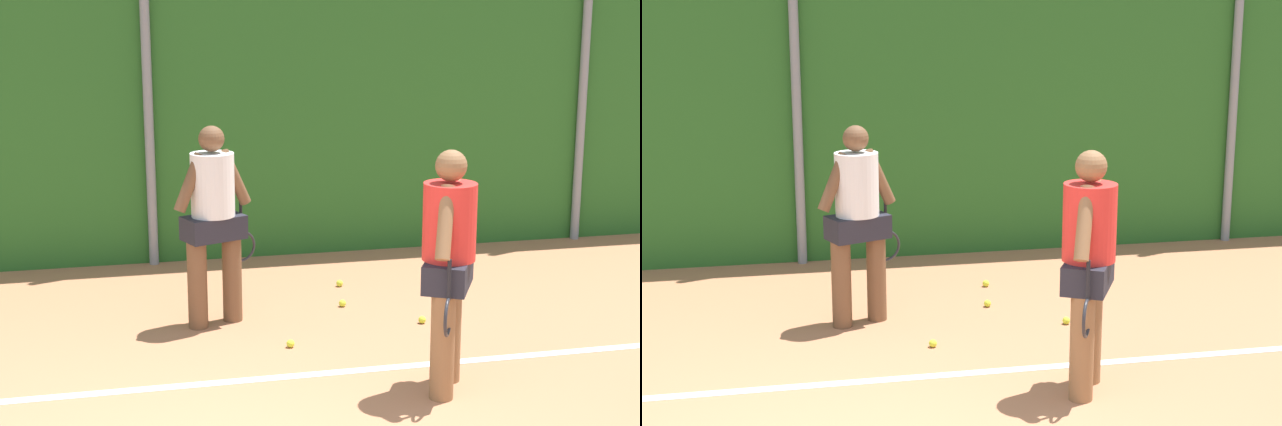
% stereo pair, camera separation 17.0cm
% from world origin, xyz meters
% --- Properties ---
extents(ground_plane, '(26.24, 26.24, 0.00)m').
position_xyz_m(ground_plane, '(0.00, 1.65, 0.00)').
color(ground_plane, '#B2704C').
extents(hedge_fence_backdrop, '(17.06, 0.25, 3.59)m').
position_xyz_m(hedge_fence_backdrop, '(0.00, 5.64, 1.80)').
color(hedge_fence_backdrop, '#286023').
rests_on(hedge_fence_backdrop, ground_plane).
extents(fence_post_center, '(0.10, 0.10, 3.68)m').
position_xyz_m(fence_post_center, '(0.00, 5.46, 1.84)').
color(fence_post_center, gray).
rests_on(fence_post_center, ground_plane).
extents(fence_post_right, '(0.10, 0.10, 3.68)m').
position_xyz_m(fence_post_right, '(4.92, 5.46, 1.84)').
color(fence_post_right, gray).
rests_on(fence_post_right, ground_plane).
extents(court_baseline_paint, '(12.46, 0.10, 0.01)m').
position_xyz_m(court_baseline_paint, '(0.00, 2.06, 0.00)').
color(court_baseline_paint, white).
rests_on(court_baseline_paint, ground_plane).
extents(player_foreground_near, '(0.52, 0.76, 1.78)m').
position_xyz_m(player_foreground_near, '(1.88, 1.58, 1.00)').
color(player_foreground_near, '#8C603D').
rests_on(player_foreground_near, ground_plane).
extents(player_midcourt, '(0.75, 0.47, 1.75)m').
position_xyz_m(player_midcourt, '(0.42, 3.40, 0.98)').
color(player_midcourt, brown).
rests_on(player_midcourt, ground_plane).
extents(tennis_ball_1, '(0.07, 0.07, 0.07)m').
position_xyz_m(tennis_ball_1, '(0.94, 2.67, 0.03)').
color(tennis_ball_1, '#CCDB33').
rests_on(tennis_ball_1, ground_plane).
extents(tennis_ball_3, '(0.07, 0.07, 0.07)m').
position_xyz_m(tennis_ball_3, '(1.61, 3.60, 0.03)').
color(tennis_ball_3, '#CCDB33').
rests_on(tennis_ball_3, ground_plane).
extents(tennis_ball_4, '(0.07, 0.07, 0.07)m').
position_xyz_m(tennis_ball_4, '(2.19, 3.00, 0.03)').
color(tennis_ball_4, '#CCDB33').
rests_on(tennis_ball_4, ground_plane).
extents(tennis_ball_5, '(0.07, 0.07, 0.07)m').
position_xyz_m(tennis_ball_5, '(1.74, 4.22, 0.03)').
color(tennis_ball_5, '#CCDB33').
rests_on(tennis_ball_5, ground_plane).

